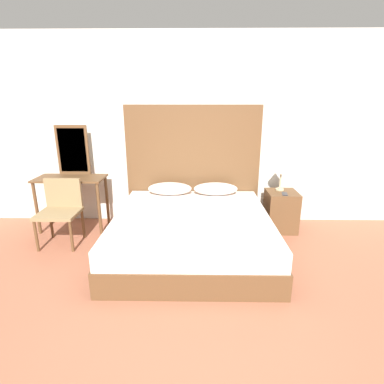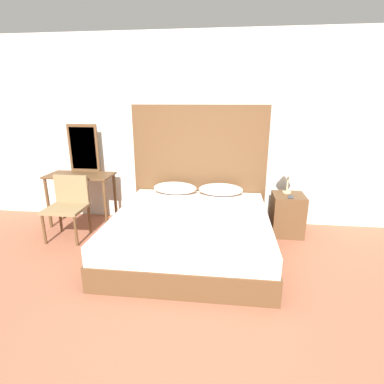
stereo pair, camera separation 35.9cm
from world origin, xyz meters
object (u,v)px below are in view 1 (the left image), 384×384
(nightstand, at_px, (281,211))
(phone_on_nightstand, at_px, (285,194))
(bed, at_px, (192,233))
(table_lamp, at_px, (282,168))
(chair, at_px, (61,207))
(vanity_desk, at_px, (71,187))
(phone_on_bed, at_px, (200,209))

(nightstand, bearing_deg, phone_on_nightstand, -90.48)
(bed, distance_m, table_lamp, 1.59)
(table_lamp, height_order, phone_on_nightstand, table_lamp)
(chair, bearing_deg, phone_on_nightstand, 6.21)
(nightstand, xyz_separation_m, phone_on_nightstand, (-0.00, -0.11, 0.29))
(vanity_desk, bearing_deg, nightstand, -0.05)
(bed, xyz_separation_m, table_lamp, (1.24, 0.76, 0.65))
(nightstand, height_order, vanity_desk, vanity_desk)
(phone_on_bed, distance_m, phone_on_nightstand, 1.23)
(table_lamp, height_order, chair, table_lamp)
(phone_on_nightstand, height_order, chair, chair)
(table_lamp, relative_size, phone_on_nightstand, 2.61)
(phone_on_bed, height_order, table_lamp, table_lamp)
(table_lamp, bearing_deg, bed, -148.51)
(table_lamp, xyz_separation_m, chair, (-2.93, -0.51, -0.41))
(phone_on_nightstand, height_order, vanity_desk, vanity_desk)
(phone_on_bed, bearing_deg, phone_on_nightstand, 19.25)
(nightstand, xyz_separation_m, chair, (-2.95, -0.43, 0.20))
(nightstand, distance_m, chair, 2.98)
(chair, bearing_deg, nightstand, 8.25)
(bed, bearing_deg, chair, 171.72)
(chair, bearing_deg, vanity_desk, 92.85)
(phone_on_nightstand, relative_size, chair, 0.19)
(vanity_desk, relative_size, chair, 1.14)
(nightstand, relative_size, chair, 0.69)
(phone_on_bed, bearing_deg, vanity_desk, 164.10)
(phone_on_bed, relative_size, chair, 0.20)
(chair, bearing_deg, bed, -8.28)
(bed, relative_size, phone_on_bed, 11.96)
(table_lamp, xyz_separation_m, vanity_desk, (-2.95, -0.08, -0.27))
(nightstand, relative_size, table_lamp, 1.36)
(table_lamp, relative_size, chair, 0.51)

